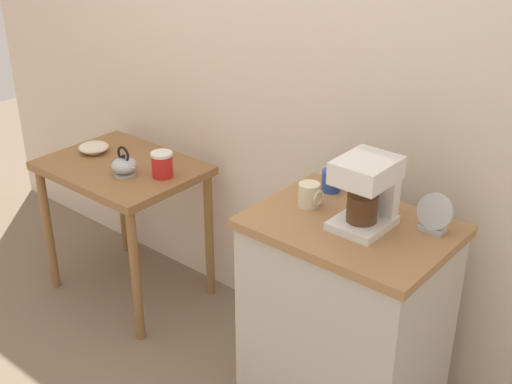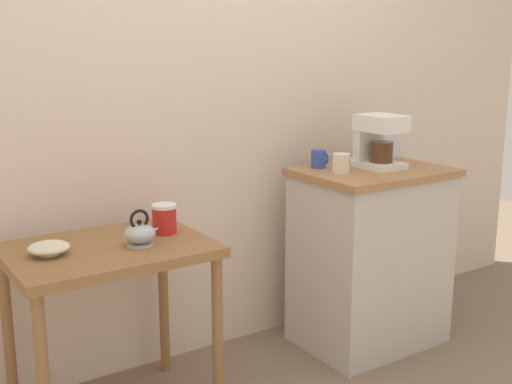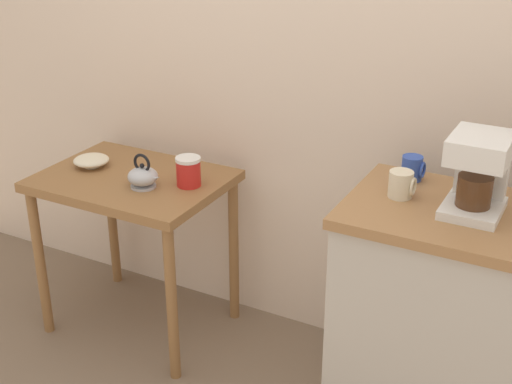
{
  "view_description": "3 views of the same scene",
  "coord_description": "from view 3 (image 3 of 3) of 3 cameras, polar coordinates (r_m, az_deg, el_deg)",
  "views": [
    {
      "loc": [
        1.83,
        -1.86,
        2.07
      ],
      "look_at": [
        0.29,
        -0.02,
        0.89
      ],
      "focal_mm": 47.34,
      "sensor_mm": 36.0,
      "label": 1
    },
    {
      "loc": [
        -1.48,
        -2.29,
        1.49
      ],
      "look_at": [
        0.05,
        0.0,
        0.87
      ],
      "focal_mm": 45.8,
      "sensor_mm": 36.0,
      "label": 2
    },
    {
      "loc": [
        1.12,
        -2.12,
        1.88
      ],
      "look_at": [
        0.01,
        -0.03,
        0.82
      ],
      "focal_mm": 49.48,
      "sensor_mm": 36.0,
      "label": 3
    }
  ],
  "objects": [
    {
      "name": "teakettle",
      "position": [
        2.87,
        -9.11,
        1.25
      ],
      "size": [
        0.15,
        0.12,
        0.14
      ],
      "color": "#B2B5BA",
      "rests_on": "wooden_table"
    },
    {
      "name": "back_wall",
      "position": [
        2.79,
        6.35,
        14.1
      ],
      "size": [
        4.4,
        0.1,
        2.8
      ],
      "primitive_type": "cube",
      "color": "beige",
      "rests_on": "ground_plane"
    },
    {
      "name": "mug_blue",
      "position": [
        2.53,
        12.55,
        1.88
      ],
      "size": [
        0.08,
        0.07,
        0.09
      ],
      "color": "#2D4CAD",
      "rests_on": "kitchen_counter"
    },
    {
      "name": "mug_small_cream",
      "position": [
        2.38,
        11.64,
        0.57
      ],
      "size": [
        0.09,
        0.08,
        0.09
      ],
      "color": "beige",
      "rests_on": "kitchen_counter"
    },
    {
      "name": "coffee_maker",
      "position": [
        2.32,
        17.58,
        1.77
      ],
      "size": [
        0.18,
        0.22,
        0.26
      ],
      "color": "white",
      "rests_on": "kitchen_counter"
    },
    {
      "name": "ground_plane",
      "position": [
        3.05,
        0.18,
        -13.94
      ],
      "size": [
        8.0,
        8.0,
        0.0
      ],
      "primitive_type": "plane",
      "color": "#7A6651"
    },
    {
      "name": "canister_enamel",
      "position": [
        2.85,
        -5.48,
        1.67
      ],
      "size": [
        0.1,
        0.1,
        0.12
      ],
      "color": "red",
      "rests_on": "wooden_table"
    },
    {
      "name": "kitchen_counter",
      "position": [
        2.58,
        14.89,
        -10.44
      ],
      "size": [
        0.72,
        0.53,
        0.9
      ],
      "color": "#BCB7AD",
      "rests_on": "ground_plane"
    },
    {
      "name": "bowl_stoneware",
      "position": [
        3.12,
        -13.17,
        2.5
      ],
      "size": [
        0.15,
        0.15,
        0.05
      ],
      "color": "beige",
      "rests_on": "wooden_table"
    },
    {
      "name": "wooden_table",
      "position": [
        3.04,
        -9.83,
        -0.6
      ],
      "size": [
        0.77,
        0.57,
        0.73
      ],
      "color": "olive",
      "rests_on": "ground_plane"
    }
  ]
}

